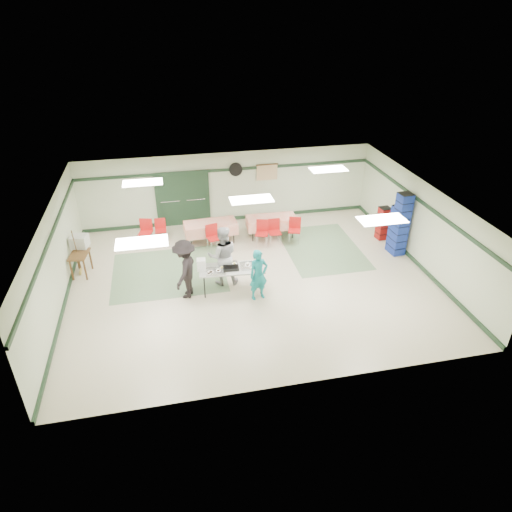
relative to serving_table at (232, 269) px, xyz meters
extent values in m
plane|color=beige|center=(0.68, 0.42, -0.72)|extent=(11.00, 11.00, 0.00)
plane|color=white|center=(0.68, 0.42, 1.98)|extent=(11.00, 11.00, 0.00)
plane|color=beige|center=(0.68, 4.92, 0.63)|extent=(11.00, 0.00, 11.00)
plane|color=beige|center=(0.68, -4.08, 0.63)|extent=(11.00, 0.00, 11.00)
plane|color=beige|center=(-4.82, 0.42, 0.63)|extent=(0.00, 9.00, 9.00)
plane|color=beige|center=(6.18, 0.42, 0.63)|extent=(0.00, 9.00, 9.00)
cube|color=#1D3521|center=(0.68, 4.89, 1.33)|extent=(11.00, 0.06, 0.10)
cube|color=#1D3521|center=(0.68, 4.89, -0.66)|extent=(11.00, 0.06, 0.12)
cube|color=#1D3521|center=(-4.79, 0.42, 1.33)|extent=(0.06, 9.00, 0.10)
cube|color=#1D3521|center=(-4.79, 0.42, -0.66)|extent=(0.06, 9.00, 0.12)
cube|color=#1D3521|center=(6.15, 0.42, 1.33)|extent=(0.06, 9.00, 0.10)
cube|color=#1D3521|center=(6.15, 0.42, -0.66)|extent=(0.06, 9.00, 0.12)
cube|color=gray|center=(-1.82, 1.42, -0.71)|extent=(3.50, 3.00, 0.01)
cube|color=gray|center=(3.48, 1.92, -0.71)|extent=(2.50, 3.50, 0.01)
cube|color=gray|center=(-1.52, 4.86, 0.33)|extent=(0.90, 0.06, 2.10)
cube|color=gray|center=(-0.57, 4.86, 0.33)|extent=(0.90, 0.06, 2.10)
cube|color=#1D3521|center=(-1.05, 4.84, 0.33)|extent=(2.00, 0.03, 2.15)
cylinder|color=black|center=(0.98, 4.86, 1.33)|extent=(0.50, 0.10, 0.50)
cube|color=tan|center=(2.18, 4.86, 1.13)|extent=(0.80, 0.02, 0.60)
cube|color=#BABBB5|center=(0.00, 0.00, 0.02)|extent=(1.95, 0.91, 0.04)
cylinder|color=black|center=(-0.84, -0.24, -0.36)|extent=(0.04, 0.04, 0.72)
cylinder|color=black|center=(0.79, -0.37, -0.36)|extent=(0.04, 0.04, 0.72)
cylinder|color=black|center=(-0.79, 0.37, -0.36)|extent=(0.04, 0.04, 0.72)
cylinder|color=black|center=(0.84, 0.24, -0.36)|extent=(0.04, 0.04, 0.72)
cube|color=silver|center=(0.57, 0.00, 0.05)|extent=(0.65, 0.51, 0.02)
cube|color=silver|center=(-0.07, 0.14, 0.05)|extent=(0.61, 0.48, 0.02)
cube|color=silver|center=(-0.49, -0.10, 0.05)|extent=(0.59, 0.46, 0.02)
cube|color=black|center=(-0.03, -0.06, 0.08)|extent=(0.47, 0.32, 0.08)
cube|color=white|center=(-0.87, 0.09, 0.22)|extent=(0.27, 0.25, 0.35)
imported|color=#137E87|center=(0.68, -0.55, 0.06)|extent=(0.63, 0.49, 1.54)
imported|color=#97979C|center=(-0.19, 0.46, 0.22)|extent=(0.95, 0.76, 1.88)
imported|color=black|center=(-1.34, -0.01, 0.18)|extent=(1.05, 1.33, 1.80)
cube|color=red|center=(1.97, 3.20, 0.02)|extent=(1.79, 0.82, 0.05)
cube|color=red|center=(1.97, 3.20, -0.17)|extent=(1.79, 0.84, 0.40)
cylinder|color=black|center=(1.23, 2.93, -0.36)|extent=(0.04, 0.04, 0.72)
cylinder|color=black|center=(2.69, 2.88, -0.36)|extent=(0.04, 0.04, 0.72)
cylinder|color=black|center=(1.25, 3.52, -0.36)|extent=(0.04, 0.04, 0.72)
cylinder|color=black|center=(2.71, 3.47, -0.36)|extent=(0.04, 0.04, 0.72)
cube|color=red|center=(-0.23, 3.20, 0.02)|extent=(1.86, 0.89, 0.05)
cube|color=red|center=(-0.23, 3.20, -0.17)|extent=(1.86, 0.91, 0.40)
cylinder|color=black|center=(-0.97, 2.85, -0.36)|extent=(0.04, 0.04, 0.72)
cylinder|color=black|center=(0.54, 2.94, -0.36)|extent=(0.04, 0.04, 0.72)
cylinder|color=black|center=(-1.00, 3.46, -0.36)|extent=(0.04, 0.04, 0.72)
cylinder|color=black|center=(0.51, 3.55, -0.36)|extent=(0.04, 0.04, 0.72)
cube|color=red|center=(1.93, 2.55, -0.25)|extent=(0.45, 0.45, 0.04)
cube|color=red|center=(1.94, 2.74, -0.02)|extent=(0.43, 0.06, 0.42)
cylinder|color=silver|center=(1.75, 2.39, -0.49)|extent=(0.02, 0.02, 0.45)
cylinder|color=silver|center=(2.09, 2.37, -0.49)|extent=(0.02, 0.02, 0.45)
cylinder|color=silver|center=(1.77, 2.73, -0.49)|extent=(0.02, 0.02, 0.45)
cylinder|color=silver|center=(2.11, 2.71, -0.49)|extent=(0.02, 0.02, 0.45)
cube|color=red|center=(1.47, 2.55, -0.25)|extent=(0.54, 0.54, 0.04)
cube|color=red|center=(1.54, 2.73, -0.01)|extent=(0.42, 0.18, 0.43)
cylinder|color=silver|center=(1.26, 2.44, -0.49)|extent=(0.02, 0.02, 0.45)
cylinder|color=silver|center=(1.58, 2.33, -0.49)|extent=(0.02, 0.02, 0.45)
cylinder|color=silver|center=(1.37, 2.77, -0.49)|extent=(0.02, 0.02, 0.45)
cylinder|color=silver|center=(1.69, 2.65, -0.49)|extent=(0.02, 0.02, 0.45)
cube|color=red|center=(2.65, 2.55, -0.25)|extent=(0.54, 0.54, 0.04)
cube|color=red|center=(2.71, 2.73, -0.02)|extent=(0.41, 0.17, 0.42)
cylinder|color=silver|center=(2.44, 2.44, -0.50)|extent=(0.02, 0.02, 0.44)
cylinder|color=silver|center=(2.76, 2.34, -0.50)|extent=(0.02, 0.02, 0.44)
cylinder|color=silver|center=(2.54, 2.76, -0.50)|extent=(0.02, 0.02, 0.44)
cylinder|color=silver|center=(2.86, 2.66, -0.50)|extent=(0.02, 0.02, 0.44)
cube|color=red|center=(-0.21, 2.55, -0.25)|extent=(0.53, 0.53, 0.04)
cube|color=red|center=(-0.26, 2.73, -0.01)|extent=(0.42, 0.15, 0.43)
cylinder|color=silver|center=(-0.33, 2.34, -0.49)|extent=(0.02, 0.02, 0.45)
cylinder|color=silver|center=(0.00, 2.43, -0.49)|extent=(0.02, 0.02, 0.45)
cylinder|color=silver|center=(-0.42, 2.67, -0.49)|extent=(0.02, 0.02, 0.45)
cylinder|color=silver|center=(-0.09, 2.76, -0.49)|extent=(0.02, 0.02, 0.45)
cube|color=red|center=(-1.97, 3.60, -0.29)|extent=(0.39, 0.39, 0.04)
cube|color=red|center=(-1.96, 3.77, -0.08)|extent=(0.39, 0.05, 0.39)
cylinder|color=silver|center=(-2.12, 3.45, -0.51)|extent=(0.02, 0.02, 0.40)
cylinder|color=silver|center=(-1.82, 3.44, -0.51)|extent=(0.02, 0.02, 0.40)
cylinder|color=silver|center=(-2.12, 3.76, -0.51)|extent=(0.02, 0.02, 0.40)
cylinder|color=silver|center=(-1.81, 3.75, -0.51)|extent=(0.02, 0.02, 0.40)
cube|color=red|center=(-2.49, 3.40, -0.23)|extent=(0.54, 0.54, 0.04)
cube|color=red|center=(-2.44, 3.59, 0.01)|extent=(0.43, 0.15, 0.44)
cylinder|color=silver|center=(-2.71, 3.28, -0.49)|extent=(0.02, 0.02, 0.46)
cylinder|color=silver|center=(-2.37, 3.18, -0.49)|extent=(0.02, 0.02, 0.46)
cylinder|color=silver|center=(-2.62, 3.61, -0.49)|extent=(0.02, 0.02, 0.46)
cylinder|color=silver|center=(-2.28, 3.52, -0.49)|extent=(0.02, 0.02, 0.46)
cube|color=navy|center=(5.83, 1.21, 0.12)|extent=(0.49, 0.49, 1.67)
cube|color=maroon|center=(5.83, 2.19, -0.11)|extent=(0.40, 0.40, 1.21)
cube|color=navy|center=(5.83, 1.04, 0.38)|extent=(0.46, 0.46, 2.19)
cube|color=brown|center=(-4.47, 1.84, 0.00)|extent=(0.63, 0.87, 0.05)
cube|color=brown|center=(-4.72, 1.55, -0.37)|extent=(0.05, 0.05, 0.70)
cube|color=brown|center=(-4.31, 1.49, -0.37)|extent=(0.05, 0.05, 0.70)
cube|color=brown|center=(-4.63, 2.20, -0.37)|extent=(0.05, 0.05, 0.70)
cube|color=brown|center=(-4.22, 2.14, -0.37)|extent=(0.05, 0.05, 0.70)
cube|color=#BCBBB6|center=(-4.47, 2.30, 0.22)|extent=(0.58, 0.54, 0.39)
cylinder|color=brown|center=(-4.55, 1.98, 0.07)|extent=(0.05, 0.24, 1.50)
camera|label=1|loc=(-1.66, -11.26, 6.91)|focal=32.00mm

